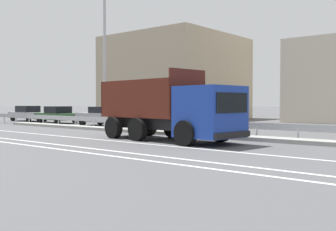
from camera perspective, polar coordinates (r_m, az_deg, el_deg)
ground_plane at (r=20.62m, az=-3.36°, el=-3.01°), size 320.00×320.00×0.00m
lane_strip_0 at (r=16.98m, az=-4.14°, el=-4.05°), size 56.14×0.16×0.01m
lane_strip_1 at (r=15.25m, az=-10.86°, el=-4.74°), size 56.14×0.16×0.01m
lane_strip_2 at (r=14.69m, az=-13.67°, el=-5.02°), size 56.14×0.16×0.01m
median_island at (r=21.83m, az=-0.42°, el=-2.50°), size 30.87×1.10×0.18m
median_guardrail at (r=22.46m, az=0.99°, el=-1.15°), size 56.14×0.09×0.78m
dump_truck at (r=17.53m, az=2.07°, el=0.22°), size 7.68×3.18×3.23m
median_road_sign at (r=22.46m, az=-2.45°, el=0.77°), size 0.73×0.16×2.52m
street_lamp_1 at (r=25.26m, az=-9.55°, el=8.98°), size 0.72×2.77×8.69m
parked_car_0 at (r=39.61m, az=-19.61°, el=0.27°), size 4.68×1.91×1.46m
parked_car_1 at (r=35.03m, az=-15.76°, el=0.11°), size 4.07×2.11×1.45m
parked_car_2 at (r=30.01m, az=-9.33°, el=-0.09°), size 4.42×2.08×1.46m
parked_car_3 at (r=25.93m, az=-0.08°, el=-0.34°), size 4.10×2.03×1.49m
background_building_0 at (r=44.11m, az=1.15°, el=5.40°), size 12.36×12.66×8.95m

